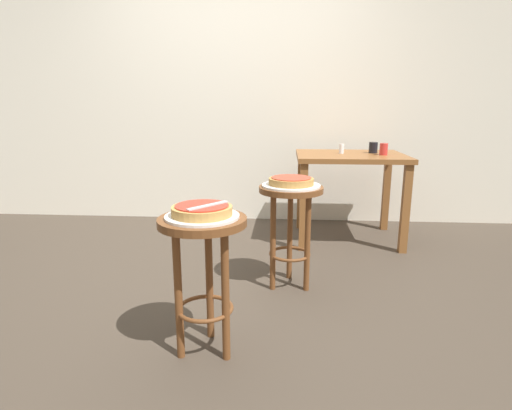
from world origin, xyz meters
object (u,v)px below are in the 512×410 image
stool_middle (291,213)px  condiment_shaker (342,149)px  serving_plate_middle (291,186)px  dining_table (350,168)px  cup_near_edge (384,149)px  pizza_foreground (202,210)px  cup_far_edge (373,148)px  pizza_middle (291,181)px  pizza_server_knife (208,205)px  serving_plate_foreground (202,216)px  stool_foreground (203,253)px

stool_middle → condiment_shaker: bearing=67.2°
serving_plate_middle → condiment_shaker: 1.13m
stool_middle → dining_table: bearing=63.4°
cup_near_edge → pizza_foreground: bearing=-124.3°
pizza_foreground → stool_middle: bearing=62.2°
cup_far_edge → cup_near_edge: bearing=-68.9°
serving_plate_middle → cup_near_edge: 1.22m
pizza_foreground → pizza_middle: same height
cup_near_edge → pizza_server_knife: size_ratio=0.44×
condiment_shaker → serving_plate_foreground: bearing=-115.0°
serving_plate_foreground → stool_middle: size_ratio=0.50×
pizza_middle → pizza_server_knife: bearing=-115.4°
cup_far_edge → condiment_shaker: cup_far_edge is taller
dining_table → pizza_foreground: bearing=-117.1°
cup_far_edge → pizza_foreground: bearing=-121.0°
stool_foreground → cup_far_edge: cup_far_edge is taller
pizza_foreground → cup_far_edge: size_ratio=2.89×
stool_foreground → serving_plate_foreground: (0.00, 0.00, 0.17)m
serving_plate_middle → pizza_server_knife: pizza_server_knife is taller
stool_foreground → dining_table: bearing=62.9°
cup_near_edge → pizza_server_knife: 2.07m
dining_table → cup_near_edge: bearing=-15.1°
pizza_foreground → stool_middle: (0.40, 0.76, -0.20)m
serving_plate_middle → serving_plate_foreground: bearing=-117.8°
cup_far_edge → serving_plate_middle: bearing=-123.1°
pizza_server_knife → stool_middle: bearing=13.9°
stool_foreground → pizza_server_knife: bearing=-33.7°
stool_foreground → pizza_middle: pizza_middle is taller
stool_middle → cup_near_edge: bearing=51.0°
stool_foreground → serving_plate_foreground: bearing=0.0°
pizza_middle → cup_near_edge: cup_near_edge is taller
serving_plate_foreground → cup_near_edge: 2.07m
pizza_foreground → stool_middle: size_ratio=0.41×
serving_plate_foreground → dining_table: size_ratio=0.37×
serving_plate_foreground → serving_plate_middle: (0.40, 0.76, 0.00)m
pizza_foreground → pizza_middle: bearing=62.2°
serving_plate_foreground → dining_table: 2.00m
dining_table → cup_near_edge: (0.26, -0.07, 0.17)m
pizza_middle → cup_far_edge: bearing=56.9°
stool_foreground → pizza_middle: 0.88m
pizza_foreground → cup_far_edge: bearing=59.0°
cup_near_edge → condiment_shaker: size_ratio=1.19×
serving_plate_foreground → stool_middle: serving_plate_foreground is taller
pizza_middle → dining_table: size_ratio=0.31×
pizza_foreground → serving_plate_middle: 0.86m
pizza_middle → condiment_shaker: (0.44, 1.03, 0.10)m
serving_plate_foreground → condiment_shaker: size_ratio=4.07×
pizza_foreground → stool_foreground: bearing=180.0°
pizza_middle → pizza_server_knife: pizza_server_knife is taller
dining_table → pizza_server_knife: bearing=-116.1°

